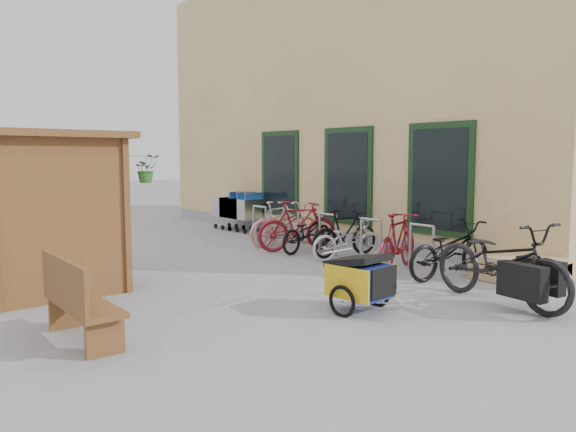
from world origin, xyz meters
TOP-DOWN VIEW (x-y plane):
  - ground at (0.00, 0.00)m, footprint 80.00×80.00m
  - building at (6.49, 4.50)m, footprint 6.07×13.00m
  - kiosk at (-3.28, 2.47)m, footprint 2.49×1.65m
  - bike_rack at (2.30, 2.40)m, footprint 0.05×5.35m
  - pallet_stack at (3.00, -1.40)m, footprint 1.00×1.20m
  - bench at (-3.68, 0.02)m, footprint 0.48×1.51m
  - shopping_carts at (3.00, 6.83)m, footprint 0.61×1.68m
  - child_trailer at (-0.35, -1.05)m, footprint 0.83×1.37m
  - cargo_bike at (1.42, -2.03)m, footprint 1.13×2.34m
  - person_kiosk at (-2.14, 2.69)m, footprint 0.60×0.73m
  - bike_0 at (2.29, -0.59)m, footprint 1.91×0.88m
  - bike_1 at (2.12, 0.39)m, footprint 1.81×1.05m
  - bike_2 at (2.19, 1.71)m, footprint 1.64×0.92m
  - bike_3 at (2.36, 1.95)m, footprint 1.67×0.65m
  - bike_4 at (2.17, 2.90)m, footprint 1.67×0.82m
  - bike_5 at (2.10, 3.14)m, footprint 1.89×1.06m
  - bike_6 at (2.34, 3.91)m, footprint 1.91×0.77m
  - bike_7 at (2.45, 4.31)m, footprint 1.74×0.86m

SIDE VIEW (x-z plane):
  - ground at x=0.00m, z-range 0.00..0.00m
  - pallet_stack at x=3.00m, z-range 0.01..0.41m
  - bike_2 at x=2.19m, z-range 0.00..0.82m
  - bike_4 at x=2.17m, z-range 0.00..0.84m
  - child_trailer at x=-0.35m, z-range 0.04..0.84m
  - bike_0 at x=2.29m, z-range 0.00..0.97m
  - bench at x=-3.68m, z-range 0.01..0.96m
  - bike_3 at x=2.36m, z-range 0.00..0.98m
  - bike_6 at x=2.34m, z-range 0.00..0.98m
  - bike_7 at x=2.45m, z-range 0.00..1.01m
  - bike_rack at x=2.30m, z-range 0.08..0.95m
  - bike_1 at x=2.12m, z-range 0.00..1.05m
  - bike_5 at x=2.10m, z-range 0.00..1.09m
  - cargo_bike at x=1.42m, z-range -0.01..1.17m
  - shopping_carts at x=3.00m, z-range 0.09..1.18m
  - person_kiosk at x=-2.14m, z-range 0.00..1.73m
  - kiosk at x=-3.28m, z-range 0.35..2.75m
  - building at x=6.49m, z-range -0.01..6.99m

